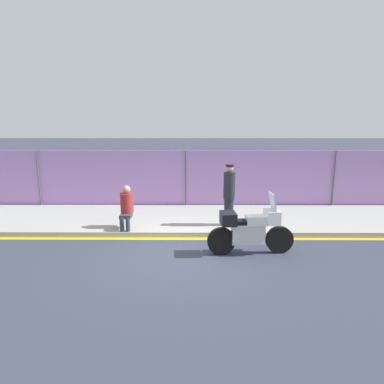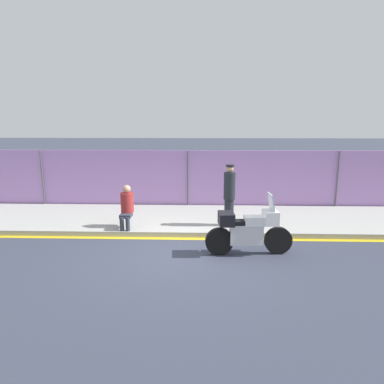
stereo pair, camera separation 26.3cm
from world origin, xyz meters
name	(u,v)px [view 2 (the right image)]	position (x,y,z in m)	size (l,w,h in m)	color
ground_plane	(180,254)	(0.00, 0.00, 0.00)	(120.00, 120.00, 0.00)	#333847
sidewalk	(186,219)	(0.00, 2.84, 0.08)	(40.51, 3.26, 0.15)	#9E9E99
curb_paint_stripe	(183,239)	(0.00, 1.12, 0.00)	(40.51, 0.18, 0.01)	gold
storefront_fence	(188,180)	(0.00, 4.56, 1.09)	(38.49, 0.17, 2.19)	#AD7FC6
motorcycle	(248,230)	(1.68, 0.05, 0.62)	(2.15, 0.60, 1.53)	black
officer_standing	(229,195)	(1.34, 1.96, 1.10)	(0.34, 0.34, 1.83)	#1E2328
person_seated_on_curb	(127,204)	(-1.66, 1.66, 0.84)	(0.38, 0.65, 1.26)	#2D3342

